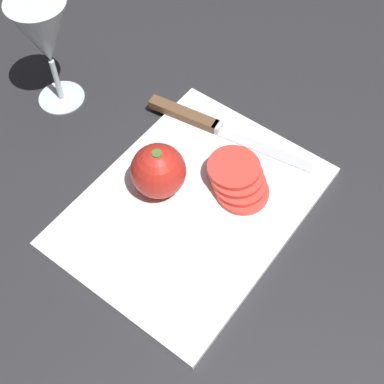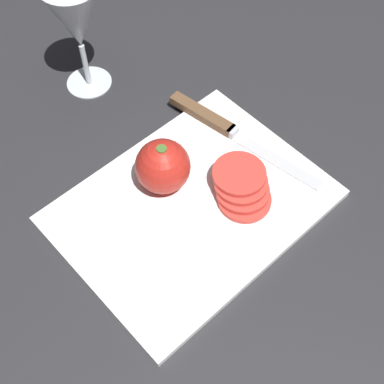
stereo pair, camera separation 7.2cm
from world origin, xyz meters
TOP-DOWN VIEW (x-y plane):
  - ground_plane at (0.00, 0.00)m, footprint 3.00×3.00m
  - cutting_board at (0.01, 0.00)m, footprint 0.36×0.27m
  - wine_glass at (0.06, 0.30)m, footprint 0.09×0.09m
  - whole_tomato at (0.01, 0.05)m, footprint 0.08×0.08m
  - knife at (0.14, 0.08)m, footprint 0.06×0.27m
  - tomato_slice_stack_near at (0.08, -0.03)m, footprint 0.09×0.10m

SIDE VIEW (x-z plane):
  - ground_plane at x=0.00m, z-range 0.00..0.00m
  - cutting_board at x=0.01m, z-range 0.00..0.01m
  - knife at x=0.14m, z-range 0.01..0.02m
  - tomato_slice_stack_near at x=0.08m, z-range 0.01..0.04m
  - whole_tomato at x=0.01m, z-range 0.01..0.09m
  - wine_glass at x=0.06m, z-range 0.03..0.22m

